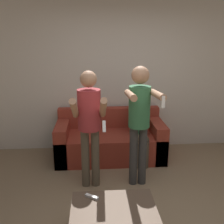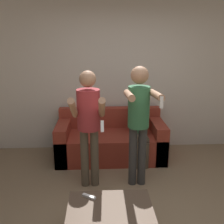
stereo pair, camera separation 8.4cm
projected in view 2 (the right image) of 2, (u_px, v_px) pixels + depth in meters
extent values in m
cube|color=silver|center=(123.00, 74.00, 4.60)|extent=(6.40, 0.06, 2.70)
cube|color=#9E3828|center=(111.00, 145.00, 4.44)|extent=(1.77, 0.84, 0.43)
cube|color=#9E3828|center=(110.00, 117.00, 4.65)|extent=(1.77, 0.16, 0.36)
cube|color=#9E3828|center=(64.00, 141.00, 4.37)|extent=(0.20, 0.84, 0.63)
cube|color=#9E3828|center=(157.00, 139.00, 4.45)|extent=(0.20, 0.84, 0.63)
cylinder|color=brown|center=(85.00, 158.00, 3.54)|extent=(0.11, 0.11, 0.82)
cylinder|color=brown|center=(95.00, 157.00, 3.55)|extent=(0.11, 0.11, 0.82)
cylinder|color=#9E2D33|center=(88.00, 110.00, 3.36)|extent=(0.30, 0.30, 0.53)
sphere|color=#A87A5B|center=(88.00, 79.00, 3.25)|extent=(0.21, 0.21, 0.21)
cylinder|color=#A87A5B|center=(73.00, 108.00, 3.10)|extent=(0.08, 0.52, 0.37)
cylinder|color=#A87A5B|center=(102.00, 108.00, 3.12)|extent=(0.08, 0.52, 0.37)
cube|color=white|center=(102.00, 126.00, 2.93)|extent=(0.04, 0.09, 0.13)
cylinder|color=#383838|center=(133.00, 156.00, 3.57)|extent=(0.11, 0.11, 0.84)
cylinder|color=#383838|center=(142.00, 156.00, 3.58)|extent=(0.11, 0.11, 0.84)
cylinder|color=#337047|center=(139.00, 107.00, 3.38)|extent=(0.28, 0.28, 0.54)
sphere|color=#A87A5B|center=(140.00, 75.00, 3.27)|extent=(0.23, 0.23, 0.23)
cylinder|color=#A87A5B|center=(129.00, 95.00, 3.06)|extent=(0.08, 0.54, 0.12)
cylinder|color=#A87A5B|center=(156.00, 95.00, 3.07)|extent=(0.08, 0.54, 0.12)
cube|color=white|center=(161.00, 102.00, 2.82)|extent=(0.04, 0.04, 0.13)
cylinder|color=brown|center=(137.00, 155.00, 4.07)|extent=(0.11, 0.11, 0.43)
cylinder|color=brown|center=(145.00, 155.00, 4.08)|extent=(0.11, 0.11, 0.43)
cylinder|color=brown|center=(136.00, 137.00, 4.16)|extent=(0.11, 0.32, 0.11)
cylinder|color=brown|center=(144.00, 137.00, 4.16)|extent=(0.11, 0.32, 0.11)
cylinder|color=#337047|center=(139.00, 120.00, 4.25)|extent=(0.28, 0.28, 0.50)
sphere|color=beige|center=(140.00, 98.00, 4.15)|extent=(0.21, 0.21, 0.21)
cube|color=brown|center=(110.00, 210.00, 2.51)|extent=(0.83, 0.62, 0.04)
cylinder|color=brown|center=(74.00, 211.00, 2.81)|extent=(0.04, 0.04, 0.37)
cylinder|color=brown|center=(143.00, 209.00, 2.84)|extent=(0.04, 0.04, 0.37)
cube|color=white|center=(89.00, 196.00, 2.67)|extent=(0.15, 0.11, 0.02)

